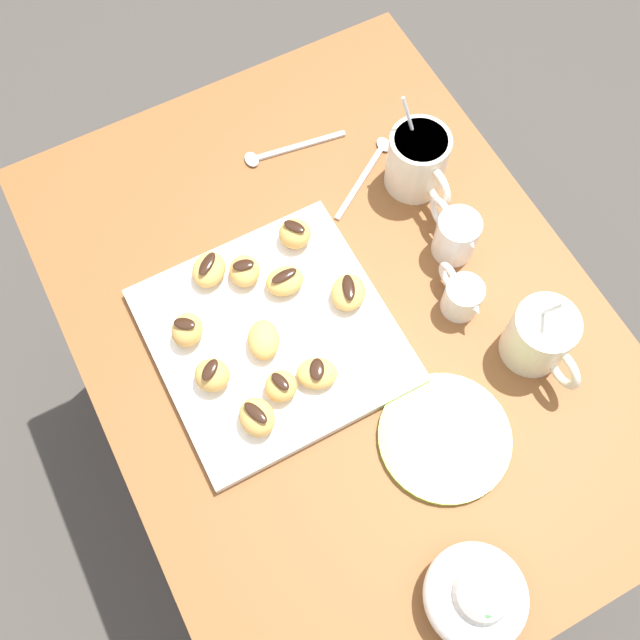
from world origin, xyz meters
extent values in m
plane|color=#423D38|center=(0.00, 0.00, 0.00)|extent=(8.00, 8.00, 0.00)
cube|color=brown|center=(0.00, 0.00, 0.69)|extent=(0.93, 0.69, 0.04)
cube|color=brown|center=(-0.40, -0.28, 0.33)|extent=(0.07, 0.07, 0.67)
cube|color=brown|center=(-0.40, 0.28, 0.33)|extent=(0.07, 0.07, 0.67)
cube|color=brown|center=(0.40, 0.28, 0.33)|extent=(0.07, 0.07, 0.67)
cube|color=white|center=(-0.02, -0.09, 0.71)|extent=(0.31, 0.31, 0.02)
cylinder|color=silver|center=(-0.15, 0.21, 0.75)|extent=(0.09, 0.09, 0.10)
torus|color=silver|center=(-0.10, 0.21, 0.76)|extent=(0.06, 0.01, 0.06)
cylinder|color=#331E11|center=(-0.15, 0.21, 0.80)|extent=(0.08, 0.08, 0.01)
cylinder|color=silver|center=(-0.17, 0.21, 0.79)|extent=(0.05, 0.03, 0.12)
cylinder|color=silver|center=(0.15, 0.21, 0.75)|extent=(0.08, 0.08, 0.09)
torus|color=silver|center=(0.20, 0.21, 0.76)|extent=(0.06, 0.01, 0.06)
cylinder|color=#331E11|center=(0.15, 0.21, 0.79)|extent=(0.07, 0.07, 0.01)
cylinder|color=silver|center=(0.14, 0.21, 0.79)|extent=(0.04, 0.01, 0.12)
cylinder|color=white|center=(-0.03, 0.20, 0.74)|extent=(0.06, 0.06, 0.07)
cone|color=white|center=(0.00, 0.20, 0.77)|extent=(0.02, 0.02, 0.02)
torus|color=white|center=(-0.07, 0.20, 0.74)|extent=(0.05, 0.01, 0.05)
cylinder|color=white|center=(-0.03, 0.20, 0.77)|extent=(0.05, 0.05, 0.01)
ellipsoid|color=white|center=(0.38, -0.03, 0.74)|extent=(0.12, 0.12, 0.07)
sphere|color=silver|center=(0.38, -0.03, 0.76)|extent=(0.07, 0.07, 0.07)
ellipsoid|color=green|center=(0.39, -0.03, 0.78)|extent=(0.03, 0.03, 0.01)
cylinder|color=white|center=(0.05, 0.16, 0.73)|extent=(0.05, 0.05, 0.05)
cone|color=white|center=(0.08, 0.16, 0.75)|extent=(0.02, 0.02, 0.02)
torus|color=white|center=(0.02, 0.16, 0.74)|extent=(0.04, 0.01, 0.04)
cylinder|color=black|center=(0.05, 0.16, 0.75)|extent=(0.04, 0.04, 0.01)
cylinder|color=#9EC633|center=(0.20, 0.04, 0.71)|extent=(0.17, 0.17, 0.01)
cube|color=silver|center=(-0.29, 0.08, 0.71)|extent=(0.03, 0.15, 0.00)
ellipsoid|color=silver|center=(-0.30, 0.01, 0.71)|extent=(0.03, 0.02, 0.01)
cube|color=silver|center=(-0.19, 0.14, 0.71)|extent=(0.09, 0.13, 0.00)
ellipsoid|color=silver|center=(-0.23, 0.20, 0.71)|extent=(0.03, 0.02, 0.01)
ellipsoid|color=#DBA351|center=(-0.14, 0.00, 0.74)|extent=(0.06, 0.06, 0.04)
ellipsoid|color=black|center=(-0.14, 0.00, 0.76)|extent=(0.03, 0.03, 0.00)
ellipsoid|color=#DBA351|center=(0.05, -0.12, 0.74)|extent=(0.06, 0.06, 0.03)
ellipsoid|color=black|center=(0.05, -0.12, 0.76)|extent=(0.03, 0.02, 0.00)
ellipsoid|color=#DBA351|center=(0.08, -0.16, 0.74)|extent=(0.05, 0.04, 0.04)
ellipsoid|color=black|center=(0.08, -0.16, 0.76)|extent=(0.04, 0.03, 0.00)
ellipsoid|color=#DBA351|center=(-0.07, -0.19, 0.74)|extent=(0.06, 0.06, 0.04)
ellipsoid|color=black|center=(-0.07, -0.19, 0.76)|extent=(0.03, 0.03, 0.00)
ellipsoid|color=#DBA351|center=(-0.08, -0.05, 0.74)|extent=(0.05, 0.06, 0.03)
ellipsoid|color=black|center=(-0.08, -0.05, 0.75)|extent=(0.02, 0.04, 0.00)
ellipsoid|color=#DBA351|center=(-0.01, -0.11, 0.74)|extent=(0.07, 0.06, 0.03)
ellipsoid|color=#DBA351|center=(0.06, -0.07, 0.74)|extent=(0.06, 0.07, 0.03)
ellipsoid|color=black|center=(0.06, -0.07, 0.75)|extent=(0.04, 0.03, 0.00)
ellipsoid|color=#DBA351|center=(-0.02, 0.02, 0.74)|extent=(0.07, 0.07, 0.03)
ellipsoid|color=black|center=(-0.02, 0.02, 0.75)|extent=(0.04, 0.03, 0.00)
ellipsoid|color=#DBA351|center=(0.00, -0.19, 0.74)|extent=(0.06, 0.06, 0.04)
ellipsoid|color=black|center=(0.00, -0.19, 0.76)|extent=(0.03, 0.03, 0.00)
ellipsoid|color=#DBA351|center=(-0.14, -0.13, 0.74)|extent=(0.07, 0.07, 0.03)
ellipsoid|color=black|center=(-0.14, -0.13, 0.75)|extent=(0.04, 0.04, 0.00)
ellipsoid|color=#DBA351|center=(-0.12, -0.09, 0.74)|extent=(0.06, 0.06, 0.03)
ellipsoid|color=black|center=(-0.12, -0.09, 0.75)|extent=(0.02, 0.03, 0.00)
camera|label=1|loc=(0.33, -0.21, 1.62)|focal=40.72mm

